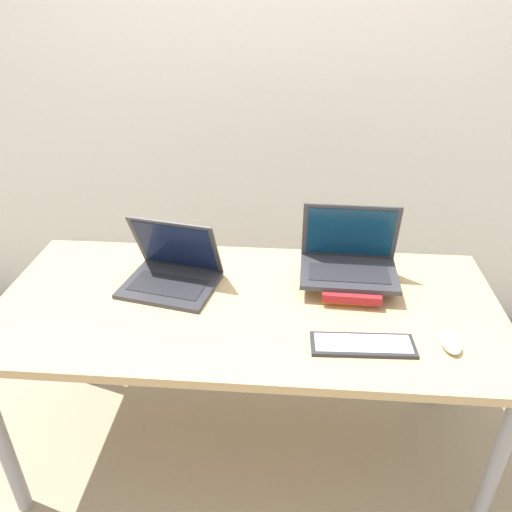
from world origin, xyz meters
TOP-DOWN VIEW (x-y plane):
  - wall_back at (0.00, 1.37)m, footprint 8.00×0.05m
  - desk at (0.00, 0.38)m, footprint 1.68×0.75m
  - laptop_left at (-0.27, 0.47)m, footprint 0.35×0.30m
  - book_stack at (0.34, 0.50)m, footprint 0.20×0.29m
  - laptop_on_books at (0.34, 0.52)m, footprint 0.34×0.23m
  - wireless_keyboard at (0.36, 0.18)m, footprint 0.31×0.11m
  - mouse at (0.62, 0.20)m, footprint 0.06×0.10m

SIDE VIEW (x-z plane):
  - desk at x=0.00m, z-range 0.29..1.00m
  - wireless_keyboard at x=0.36m, z-range 0.71..0.73m
  - mouse at x=0.62m, z-range 0.71..0.74m
  - book_stack at x=0.34m, z-range 0.71..0.76m
  - laptop_left at x=-0.27m, z-range 0.64..0.88m
  - laptop_on_books at x=0.34m, z-range 0.69..0.92m
  - wall_back at x=0.00m, z-range 0.00..2.70m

